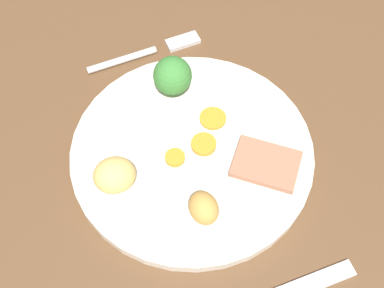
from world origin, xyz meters
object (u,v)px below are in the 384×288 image
(roast_potato_left, at_px, (200,210))
(carrot_coin_side, at_px, (178,156))
(broccoli_floret, at_px, (173,76))
(fork, at_px, (149,51))
(roast_potato_right, at_px, (114,175))
(carrot_coin_front, at_px, (204,144))
(meat_slice_main, at_px, (266,164))
(carrot_coin_back, at_px, (213,118))
(dinner_plate, at_px, (192,152))

(roast_potato_left, bearing_deg, carrot_coin_side, 173.49)
(broccoli_floret, relative_size, fork, 0.35)
(roast_potato_left, xyz_separation_m, carrot_coin_side, (-0.07, 0.01, -0.01))
(roast_potato_right, height_order, carrot_coin_front, roast_potato_right)
(meat_slice_main, bearing_deg, fork, -167.34)
(broccoli_floret, bearing_deg, carrot_coin_back, 23.27)
(carrot_coin_front, distance_m, carrot_coin_back, 0.04)
(roast_potato_left, distance_m, roast_potato_right, 0.10)
(carrot_coin_back, xyz_separation_m, broccoli_floret, (-0.06, -0.03, 0.03))
(roast_potato_left, relative_size, broccoli_floret, 0.71)
(carrot_coin_side, relative_size, fork, 0.15)
(carrot_coin_back, bearing_deg, meat_slice_main, 17.41)
(meat_slice_main, relative_size, roast_potato_left, 1.92)
(carrot_coin_back, xyz_separation_m, carrot_coin_side, (0.03, -0.06, 0.00))
(dinner_plate, bearing_deg, carrot_coin_side, -77.80)
(carrot_coin_back, bearing_deg, carrot_coin_front, -42.19)
(broccoli_floret, bearing_deg, roast_potato_left, -14.35)
(dinner_plate, height_order, fork, dinner_plate)
(roast_potato_right, bearing_deg, carrot_coin_front, 91.30)
(carrot_coin_front, xyz_separation_m, fork, (-0.17, 0.00, -0.01))
(fork, bearing_deg, dinner_plate, -93.47)
(dinner_plate, xyz_separation_m, broccoli_floret, (-0.09, 0.01, 0.04))
(roast_potato_left, bearing_deg, broccoli_floret, 165.65)
(dinner_plate, bearing_deg, meat_slice_main, 49.85)
(carrot_coin_side, bearing_deg, fork, 168.66)
(carrot_coin_front, relative_size, carrot_coin_back, 0.92)
(carrot_coin_front, relative_size, broccoli_floret, 0.56)
(roast_potato_left, distance_m, broccoli_floret, 0.17)
(roast_potato_left, bearing_deg, dinner_plate, 160.66)
(dinner_plate, xyz_separation_m, fork, (-0.17, 0.02, -0.00))
(dinner_plate, relative_size, fork, 1.83)
(dinner_plate, xyz_separation_m, meat_slice_main, (0.06, 0.07, 0.01))
(dinner_plate, height_order, meat_slice_main, meat_slice_main)
(meat_slice_main, distance_m, fork, 0.23)
(roast_potato_right, relative_size, carrot_coin_side, 2.02)
(meat_slice_main, distance_m, carrot_coin_side, 0.10)
(fork, bearing_deg, carrot_coin_front, -88.77)
(carrot_coin_side, relative_size, broccoli_floret, 0.43)
(meat_slice_main, xyz_separation_m, fork, (-0.22, -0.05, -0.01))
(carrot_coin_front, relative_size, carrot_coin_side, 1.28)
(carrot_coin_back, relative_size, fork, 0.21)
(roast_potato_right, xyz_separation_m, carrot_coin_front, (-0.00, 0.11, -0.01))
(roast_potato_right, bearing_deg, broccoli_floret, 129.81)
(roast_potato_left, distance_m, carrot_coin_front, 0.09)
(broccoli_floret, bearing_deg, carrot_coin_front, -0.43)
(meat_slice_main, xyz_separation_m, broccoli_floret, (-0.14, -0.05, 0.02))
(carrot_coin_front, bearing_deg, fork, 179.46)
(roast_potato_left, relative_size, roast_potato_right, 0.81)
(meat_slice_main, height_order, roast_potato_right, roast_potato_right)
(carrot_coin_side, xyz_separation_m, broccoli_floret, (-0.09, 0.03, 0.03))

